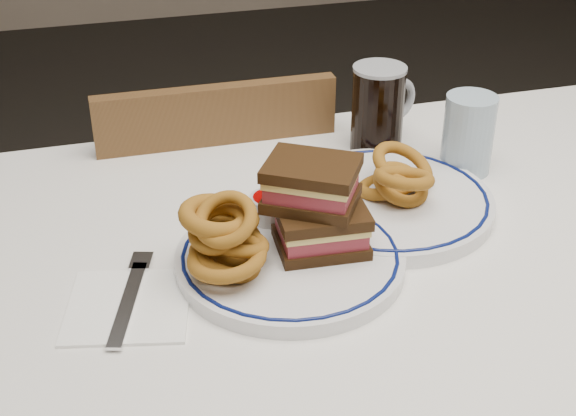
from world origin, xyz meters
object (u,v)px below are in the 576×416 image
object	(u,v)px
main_plate	(290,259)
beer_mug	(379,108)
chair_far	(214,254)
far_plate	(386,201)
reuben_sandwich	(316,206)

from	to	relation	value
main_plate	beer_mug	bearing A→B (deg)	51.27
chair_far	main_plate	size ratio (longest dim) A/B	2.96
far_plate	main_plate	bearing A→B (deg)	-149.23
chair_far	beer_mug	distance (m)	0.48
beer_mug	chair_far	bearing A→B (deg)	140.13
beer_mug	far_plate	world-z (taller)	beer_mug
main_plate	far_plate	world-z (taller)	far_plate
reuben_sandwich	far_plate	size ratio (longest dim) A/B	0.46
main_plate	far_plate	size ratio (longest dim) A/B	0.96
reuben_sandwich	beer_mug	world-z (taller)	beer_mug
main_plate	reuben_sandwich	size ratio (longest dim) A/B	2.06
chair_far	far_plate	bearing A→B (deg)	-64.46
reuben_sandwich	far_plate	world-z (taller)	reuben_sandwich
reuben_sandwich	beer_mug	xyz separation A→B (m)	(0.19, 0.27, -0.01)
far_plate	beer_mug	bearing A→B (deg)	72.38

